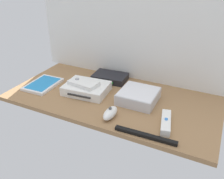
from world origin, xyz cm
name	(u,v)px	position (x,y,z in cm)	size (l,w,h in cm)	color
ground_plane	(112,99)	(0.00, 0.00, -1.00)	(100.00, 48.00, 2.00)	#936D47
back_wall	(134,20)	(0.00, 24.60, 32.00)	(110.00, 1.20, 64.00)	white
game_console	(87,88)	(-13.35, -1.43, 2.20)	(22.36, 17.93, 4.40)	white
mini_computer	(138,96)	(12.67, 1.94, 2.64)	(17.12, 17.12, 5.30)	silver
game_case	(43,84)	(-37.80, -5.23, 0.76)	(14.33, 19.51, 1.56)	white
network_router	(110,77)	(-9.12, 16.25, 1.70)	(18.84, 13.33, 3.40)	black
remote_wand	(166,123)	(29.31, -11.38, 1.51)	(6.84, 15.23, 3.40)	white
remote_nunchuk	(110,113)	(6.88, -15.75, 2.04)	(4.46, 10.03, 5.10)	white
remote_classic_pad	(84,83)	(-14.24, -2.50, 5.41)	(15.26, 9.68, 2.40)	white
sensor_bar	(145,135)	(24.36, -21.58, 0.70)	(24.00, 1.80, 1.40)	black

